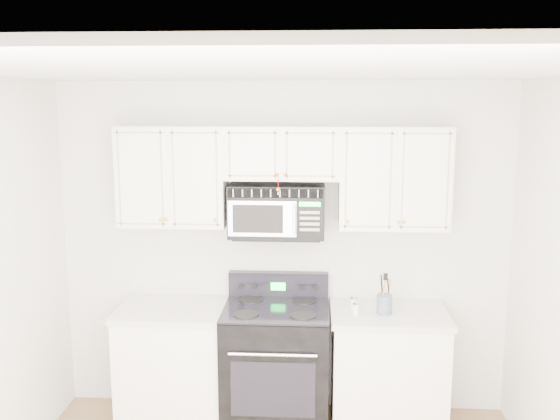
{
  "coord_description": "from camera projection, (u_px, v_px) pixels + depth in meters",
  "views": [
    {
      "loc": [
        0.26,
        -3.0,
        2.47
      ],
      "look_at": [
        0.0,
        1.3,
        1.7
      ],
      "focal_mm": 40.0,
      "sensor_mm": 36.0,
      "label": 1
    }
  ],
  "objects": [
    {
      "name": "utensil_crock",
      "position": [
        385.0,
        303.0,
        4.54
      ],
      "size": [
        0.11,
        0.11,
        0.3
      ],
      "color": "slate",
      "rests_on": "base_cabinet_right"
    },
    {
      "name": "range",
      "position": [
        276.0,
        365.0,
        4.71
      ],
      "size": [
        0.78,
        0.71,
        1.13
      ],
      "color": "black",
      "rests_on": "ground"
    },
    {
      "name": "microwave",
      "position": [
        277.0,
        210.0,
        4.65
      ],
      "size": [
        0.71,
        0.4,
        0.39
      ],
      "color": "black",
      "rests_on": "ground"
    },
    {
      "name": "shaker_pepper",
      "position": [
        353.0,
        303.0,
        4.62
      ],
      "size": [
        0.04,
        0.04,
        0.1
      ],
      "color": "silver",
      "rests_on": "base_cabinet_right"
    },
    {
      "name": "base_cabinet_right",
      "position": [
        387.0,
        374.0,
        4.69
      ],
      "size": [
        0.86,
        0.65,
        0.92
      ],
      "color": "silver",
      "rests_on": "ground"
    },
    {
      "name": "upper_cabinets",
      "position": [
        282.0,
        172.0,
        4.61
      ],
      "size": [
        2.44,
        0.37,
        0.75
      ],
      "color": "silver",
      "rests_on": "ground"
    },
    {
      "name": "base_cabinet_left",
      "position": [
        177.0,
        368.0,
        4.78
      ],
      "size": [
        0.86,
        0.65,
        0.92
      ],
      "color": "silver",
      "rests_on": "ground"
    },
    {
      "name": "room",
      "position": [
        265.0,
        332.0,
        3.17
      ],
      "size": [
        3.51,
        3.51,
        2.61
      ],
      "color": "olive",
      "rests_on": "ground"
    },
    {
      "name": "shaker_salt",
      "position": [
        356.0,
        309.0,
        4.51
      ],
      "size": [
        0.04,
        0.04,
        0.1
      ],
      "color": "silver",
      "rests_on": "base_cabinet_right"
    }
  ]
}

